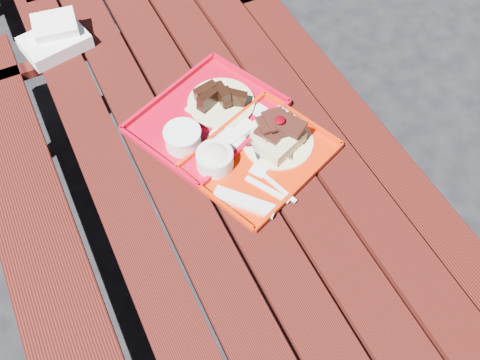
{
  "coord_description": "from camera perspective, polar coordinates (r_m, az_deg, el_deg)",
  "views": [
    {
      "loc": [
        -0.35,
        -0.86,
        1.99
      ],
      "look_at": [
        0.0,
        -0.15,
        0.82
      ],
      "focal_mm": 40.0,
      "sensor_mm": 36.0,
      "label": 1
    }
  ],
  "objects": [
    {
      "name": "ground",
      "position": [
        2.19,
        -1.75,
        -9.18
      ],
      "size": [
        60.0,
        60.0,
        0.0
      ],
      "primitive_type": "plane",
      "color": "black",
      "rests_on": "ground"
    },
    {
      "name": "picnic_table_near",
      "position": [
        1.7,
        -2.22,
        -1.17
      ],
      "size": [
        1.41,
        2.4,
        0.75
      ],
      "color": "#44130D",
      "rests_on": "ground"
    },
    {
      "name": "near_tray",
      "position": [
        1.52,
        1.65,
        3.21
      ],
      "size": [
        0.47,
        0.43,
        0.12
      ],
      "color": "red",
      "rests_on": "picnic_table_near"
    },
    {
      "name": "far_tray",
      "position": [
        1.61,
        -3.55,
        6.7
      ],
      "size": [
        0.51,
        0.47,
        0.07
      ],
      "color": "#B4041F",
      "rests_on": "picnic_table_near"
    },
    {
      "name": "white_cloth",
      "position": [
        1.94,
        -19.12,
        14.16
      ],
      "size": [
        0.23,
        0.19,
        0.08
      ],
      "color": "white",
      "rests_on": "picnic_table_near"
    }
  ]
}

